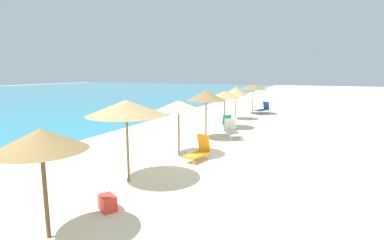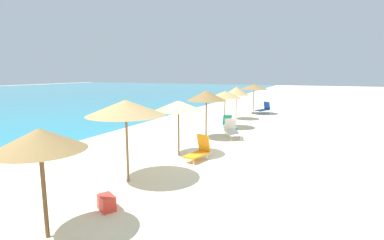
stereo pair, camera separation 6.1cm
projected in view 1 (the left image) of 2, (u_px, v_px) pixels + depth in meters
ground_plane at (193, 158)px, 13.18m from camera, size 160.00×160.00×0.00m
beach_umbrella_2 at (41, 140)px, 6.43m from camera, size 2.01×2.01×2.58m
beach_umbrella_3 at (126, 108)px, 9.89m from camera, size 2.68×2.68×2.87m
beach_umbrella_4 at (179, 106)px, 13.13m from camera, size 2.25×2.25×2.54m
beach_umbrella_5 at (206, 96)px, 16.53m from camera, size 2.23×2.23×2.79m
beach_umbrella_6 at (225, 95)px, 19.73m from camera, size 2.27×2.27×2.56m
beach_umbrella_7 at (236, 91)px, 23.58m from camera, size 2.03×2.03×2.65m
beach_umbrella_8 at (253, 87)px, 26.66m from camera, size 2.57×2.57×2.74m
lounge_chair_0 at (263, 109)px, 27.31m from camera, size 1.62×1.28×1.09m
lounge_chair_2 at (232, 130)px, 17.13m from camera, size 1.77×1.42×1.09m
lounge_chair_3 at (229, 125)px, 19.23m from camera, size 1.75×1.37×0.97m
lounge_chair_4 at (199, 151)px, 12.75m from camera, size 1.40×0.85×1.09m
cooler_box at (107, 203)px, 8.12m from camera, size 0.58×0.64×0.43m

